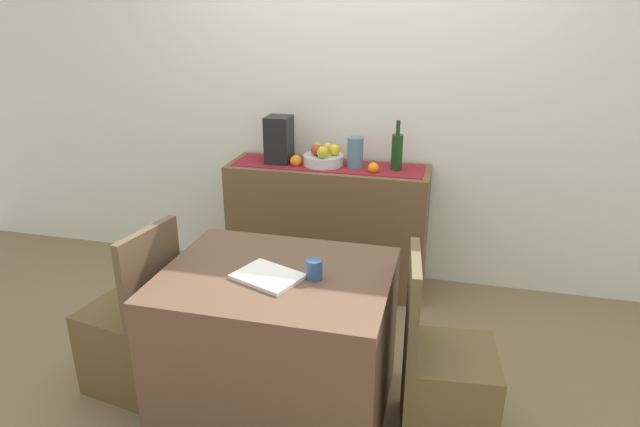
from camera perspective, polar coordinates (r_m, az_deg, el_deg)
name	(u,v)px	position (r m, az deg, el deg)	size (l,w,h in m)	color
ground_plane	(318,363)	(3.16, -0.19, -15.37)	(6.40, 6.40, 0.02)	olive
room_wall_rear	(361,87)	(3.73, 4.34, 13.06)	(6.40, 0.06, 2.70)	silver
sideboard_console	(328,226)	(3.76, 0.81, -1.35)	(1.34, 0.42, 0.87)	brown
table_runner	(328,165)	(3.61, 0.85, 5.06)	(1.26, 0.32, 0.01)	maroon
fruit_bowl	(323,160)	(3.61, 0.36, 5.65)	(0.27, 0.27, 0.07)	silver
apple_right	(317,147)	(3.65, -0.35, 6.94)	(0.07, 0.07, 0.07)	#8AA338
apple_center	(323,152)	(3.52, 0.29, 6.45)	(0.08, 0.08, 0.08)	gold
apple_rear	(316,150)	(3.58, -0.39, 6.67)	(0.07, 0.07, 0.07)	#B23427
apple_upper	(335,150)	(3.58, 1.53, 6.70)	(0.07, 0.07, 0.07)	gold
apple_front	(328,147)	(3.66, 0.81, 6.94)	(0.06, 0.06, 0.06)	gold
wine_bottle	(397,152)	(3.51, 8.07, 6.44)	(0.07, 0.07, 0.33)	#173718
coffee_maker	(279,140)	(3.66, -4.32, 7.72)	(0.16, 0.18, 0.31)	black
ceramic_vase	(355,153)	(3.55, 3.73, 6.38)	(0.10, 0.10, 0.20)	slate
orange_loose_mid	(296,161)	(3.60, -2.56, 5.54)	(0.08, 0.08, 0.08)	orange
orange_loose_end	(373,168)	(3.46, 5.61, 4.79)	(0.07, 0.07, 0.07)	orange
dining_table	(278,343)	(2.65, -4.39, -13.34)	(1.03, 0.81, 0.74)	brown
open_book	(268,276)	(2.41, -5.48, -6.58)	(0.28, 0.21, 0.02)	white
coffee_cup	(314,269)	(2.39, -0.61, -5.85)	(0.07, 0.07, 0.09)	#305085
chair_near_window	(134,339)	(3.01, -18.91, -12.32)	(0.46, 0.46, 0.90)	brown
chair_by_corner	(444,387)	(2.61, 12.90, -17.30)	(0.44, 0.44, 0.90)	brown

